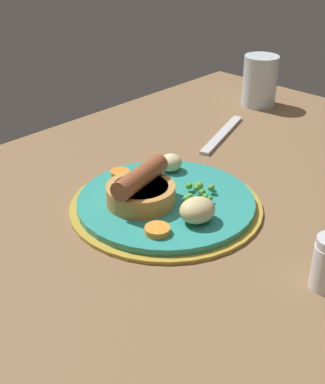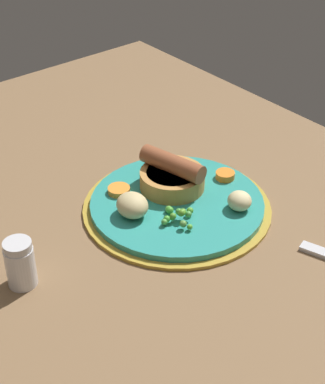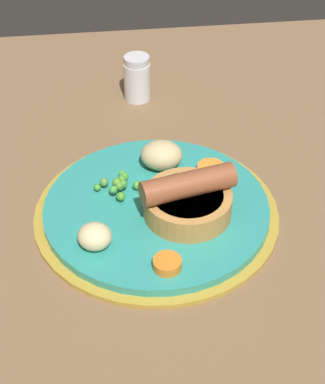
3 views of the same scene
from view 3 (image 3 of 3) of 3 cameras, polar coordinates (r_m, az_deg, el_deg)
dining_table at (r=73.92cm, az=-1.96°, el=-0.43°), size 110.00×80.00×3.00cm
dinner_plate at (r=68.92cm, az=-0.54°, el=-1.69°), size 26.28×26.28×1.40cm
sausage_pudding at (r=66.14cm, az=2.26°, el=-0.64°), size 10.18×9.24×5.26cm
pea_pile at (r=69.72cm, az=-3.67°, el=0.71°), size 5.35×4.59×1.92cm
potato_chunk_0 at (r=63.30cm, az=-6.05°, el=-3.94°), size 4.59×4.53×2.58cm
potato_chunk_1 at (r=72.69cm, az=-0.10°, el=3.30°), size 5.34×4.84×3.16cm
carrot_slice_1 at (r=61.41cm, az=0.43°, el=-6.40°), size 2.95×2.95×1.02cm
carrot_slice_2 at (r=72.53cm, az=4.37°, el=1.91°), size 3.65×3.65×0.82cm
salt_shaker at (r=87.08cm, az=-2.27°, el=10.09°), size 3.57×3.57×6.24cm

